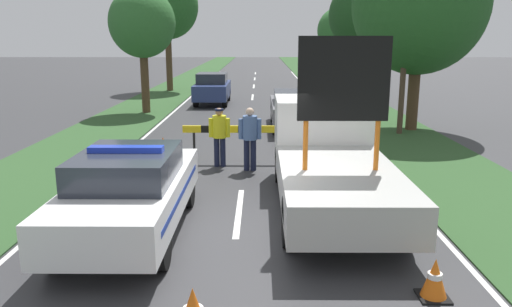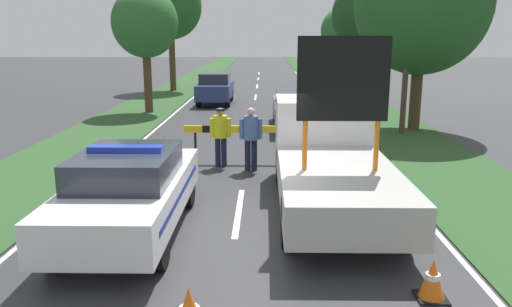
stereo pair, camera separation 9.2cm
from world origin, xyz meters
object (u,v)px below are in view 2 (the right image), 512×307
at_px(pedestrian_civilian, 251,134).
at_px(police_officer, 221,132).
at_px(queued_car_hatch_blue, 215,88).
at_px(road_barrier, 239,132).
at_px(queued_car_suv_grey, 296,108).
at_px(police_car, 130,190).
at_px(roadside_tree_far_left, 342,31).
at_px(roadside_tree_mid_left, 422,4).
at_px(traffic_cone_near_truck, 311,144).
at_px(roadside_tree_near_right, 170,6).
at_px(utility_pole, 410,12).
at_px(roadside_tree_near_left, 145,24).
at_px(work_truck, 329,155).
at_px(traffic_cone_centre_front, 433,279).
at_px(roadside_tree_mid_right, 365,15).
at_px(traffic_cone_near_police, 165,148).

bearing_deg(pedestrian_civilian, police_officer, 157.60).
bearing_deg(queued_car_hatch_blue, police_officer, 96.12).
bearing_deg(road_barrier, queued_car_suv_grey, 67.17).
height_order(police_car, roadside_tree_far_left, roadside_tree_far_left).
height_order(queued_car_suv_grey, queued_car_hatch_blue, queued_car_hatch_blue).
bearing_deg(roadside_tree_mid_left, traffic_cone_near_truck, -135.78).
xyz_separation_m(police_car, roadside_tree_mid_left, (8.05, 10.26, 3.82)).
relative_size(pedestrian_civilian, roadside_tree_near_right, 0.22).
distance_m(police_car, utility_pole, 12.49).
distance_m(police_officer, roadside_tree_far_left, 24.99).
bearing_deg(police_car, roadside_tree_near_left, 101.97).
bearing_deg(roadside_tree_near_right, traffic_cone_near_truck, -67.92).
relative_size(work_truck, roadside_tree_near_right, 0.80).
bearing_deg(traffic_cone_centre_front, utility_pole, 76.89).
bearing_deg(road_barrier, utility_pole, 32.95).
height_order(queued_car_hatch_blue, roadside_tree_mid_left, roadside_tree_mid_left).
bearing_deg(queued_car_hatch_blue, work_truck, 103.76).
bearing_deg(road_barrier, work_truck, -62.80).
bearing_deg(traffic_cone_centre_front, work_truck, 102.61).
relative_size(queued_car_hatch_blue, roadside_tree_mid_right, 0.65).
bearing_deg(road_barrier, roadside_tree_mid_left, 34.83).
distance_m(queued_car_suv_grey, roadside_tree_near_left, 8.32).
height_order(pedestrian_civilian, queued_car_suv_grey, pedestrian_civilian).
relative_size(police_officer, queued_car_suv_grey, 0.35).
bearing_deg(utility_pole, queued_car_suv_grey, 160.72).
height_order(roadside_tree_near_left, roadside_tree_mid_left, roadside_tree_mid_left).
relative_size(road_barrier, roadside_tree_near_right, 0.42).
distance_m(traffic_cone_near_truck, roadside_tree_near_left, 11.46).
relative_size(police_car, roadside_tree_far_left, 0.86).
bearing_deg(queued_car_hatch_blue, roadside_tree_near_right, -62.18).
bearing_deg(roadside_tree_near_right, roadside_tree_mid_left, -50.38).
height_order(queued_car_hatch_blue, roadside_tree_far_left, roadside_tree_far_left).
distance_m(police_car, traffic_cone_near_truck, 7.22).
bearing_deg(traffic_cone_centre_front, roadside_tree_near_left, 114.36).
bearing_deg(roadside_tree_mid_right, road_barrier, -113.61).
height_order(pedestrian_civilian, traffic_cone_near_truck, pedestrian_civilian).
relative_size(work_truck, roadside_tree_mid_right, 0.93).
height_order(traffic_cone_centre_front, roadside_tree_near_right, roadside_tree_near_right).
height_order(traffic_cone_near_police, roadside_tree_near_right, roadside_tree_near_right).
distance_m(traffic_cone_near_truck, roadside_tree_near_right, 20.26).
bearing_deg(roadside_tree_mid_left, traffic_cone_centre_front, -105.14).
distance_m(work_truck, pedestrian_civilian, 3.11).
height_order(road_barrier, traffic_cone_centre_front, road_barrier).
bearing_deg(police_officer, traffic_cone_near_truck, -148.41).
distance_m(work_truck, traffic_cone_near_truck, 4.40).
relative_size(road_barrier, utility_pole, 0.37).
xyz_separation_m(work_truck, utility_pole, (3.64, 7.68, 3.27)).
height_order(pedestrian_civilian, queued_car_hatch_blue, pedestrian_civilian).
distance_m(traffic_cone_centre_front, roadside_tree_near_right, 28.30).
xyz_separation_m(work_truck, pedestrian_civilian, (-1.71, 2.59, -0.04)).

